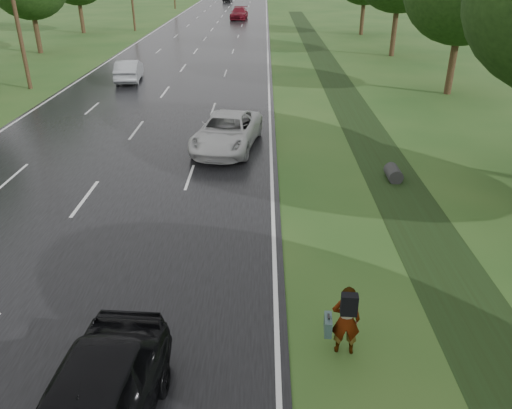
{
  "coord_description": "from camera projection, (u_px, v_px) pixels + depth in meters",
  "views": [
    {
      "loc": [
        6.41,
        -8.09,
        7.76
      ],
      "look_at": [
        6.21,
        5.03,
        1.3
      ],
      "focal_mm": 35.0,
      "sensor_mm": 36.0,
      "label": 1
    }
  ],
  "objects": [
    {
      "name": "drainage_ditch",
      "position": [
        356.0,
        116.0,
        27.38
      ],
      "size": [
        2.2,
        120.0,
        0.56
      ],
      "color": "black",
      "rests_on": "ground"
    },
    {
      "name": "pedestrian",
      "position": [
        345.0,
        319.0,
        10.61
      ],
      "size": [
        0.78,
        0.72,
        1.7
      ],
      "rotation": [
        0.0,
        0.0,
        3.07
      ],
      "color": "#A5998C",
      "rests_on": "ground"
    },
    {
      "name": "edge_stripe_west",
      "position": [
        136.0,
        43.0,
        51.22
      ],
      "size": [
        0.12,
        180.0,
        0.01
      ],
      "primitive_type": "cube",
      "color": "silver",
      "rests_on": "road"
    },
    {
      "name": "white_pickup",
      "position": [
        227.0,
        132.0,
        22.45
      ],
      "size": [
        3.32,
        5.74,
        1.5
      ],
      "primitive_type": "imported",
      "rotation": [
        0.0,
        0.0,
        -0.16
      ],
      "color": "silver",
      "rests_on": "road"
    },
    {
      "name": "far_car_red",
      "position": [
        239.0,
        13.0,
        71.12
      ],
      "size": [
        2.56,
        5.64,
        1.6
      ],
      "primitive_type": "imported",
      "rotation": [
        0.0,
        0.0,
        -0.06
      ],
      "color": "maroon",
      "rests_on": "road"
    },
    {
      "name": "utility_pole_mid",
      "position": [
        14.0,
        5.0,
        31.03
      ],
      "size": [
        1.6,
        0.26,
        10.0
      ],
      "color": "#3C2B18",
      "rests_on": "ground"
    },
    {
      "name": "road",
      "position": [
        202.0,
        43.0,
        51.13
      ],
      "size": [
        14.0,
        180.0,
        0.04
      ],
      "primitive_type": "cube",
      "color": "black",
      "rests_on": "ground"
    },
    {
      "name": "center_line",
      "position": [
        202.0,
        43.0,
        51.12
      ],
      "size": [
        0.12,
        180.0,
        0.01
      ],
      "primitive_type": "cube",
      "color": "silver",
      "rests_on": "road"
    },
    {
      "name": "edge_stripe_east",
      "position": [
        267.0,
        43.0,
        51.02
      ],
      "size": [
        0.12,
        180.0,
        0.01
      ],
      "primitive_type": "cube",
      "color": "silver",
      "rests_on": "road"
    },
    {
      "name": "silver_sedan",
      "position": [
        129.0,
        70.0,
        34.95
      ],
      "size": [
        2.02,
        4.55,
        1.45
      ],
      "primitive_type": "imported",
      "rotation": [
        0.0,
        0.0,
        3.26
      ],
      "color": "#9CA0A5",
      "rests_on": "road"
    }
  ]
}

